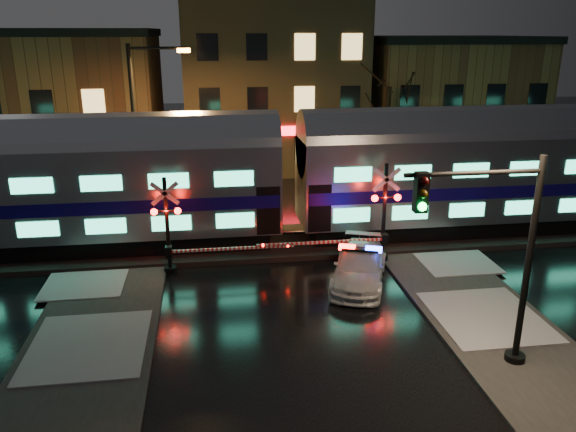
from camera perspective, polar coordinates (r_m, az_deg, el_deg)
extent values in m
plane|color=black|center=(21.18, -0.37, -7.83)|extent=(120.00, 120.00, 0.00)
cube|color=black|center=(25.69, -1.87, -2.73)|extent=(90.00, 4.20, 0.24)
cube|color=#2D2D2D|center=(16.33, -21.63, -17.74)|extent=(4.00, 20.00, 0.12)
cube|color=#2D2D2D|center=(18.23, 23.81, -13.98)|extent=(4.00, 20.00, 0.12)
cube|color=brown|center=(42.45, -22.67, 10.36)|extent=(14.00, 10.00, 9.00)
cube|color=brown|center=(41.75, -1.85, 13.34)|extent=(12.00, 11.00, 11.50)
cube|color=brown|center=(44.74, 15.36, 11.12)|extent=(12.00, 10.00, 8.50)
cube|color=black|center=(30.23, 25.30, -0.23)|extent=(24.00, 2.40, 0.80)
cube|color=#B7BAC1|center=(29.66, 25.90, 3.99)|extent=(25.00, 3.05, 3.80)
cube|color=#120A71|center=(29.74, 25.79, 3.25)|extent=(24.75, 3.09, 0.55)
cube|color=#43FFC0|center=(28.70, 27.25, 0.98)|extent=(21.00, 0.05, 0.62)
cylinder|color=#B7BAC1|center=(29.34, 26.36, 7.21)|extent=(25.00, 3.05, 3.05)
imported|color=silver|center=(21.90, 7.28, -5.12)|extent=(3.38, 5.04, 1.36)
cube|color=black|center=(21.63, 7.36, -3.38)|extent=(1.45, 0.82, 0.09)
cube|color=#FF0C05|center=(21.65, 6.02, -3.18)|extent=(0.69, 0.51, 0.16)
cube|color=#1426FF|center=(21.59, 8.71, -3.37)|extent=(0.69, 0.51, 0.16)
cylinder|color=black|center=(24.18, 9.47, -4.25)|extent=(0.53, 0.53, 0.32)
cylinder|color=black|center=(23.50, 9.72, 0.20)|extent=(0.17, 0.17, 4.27)
sphere|color=#FF0C05|center=(22.98, 8.81, 1.78)|extent=(0.28, 0.28, 0.28)
sphere|color=#FF0C05|center=(23.27, 11.08, 1.86)|extent=(0.28, 0.28, 0.28)
cube|color=white|center=(22.96, 3.41, -2.69)|extent=(5.33, 0.10, 0.10)
cube|color=black|center=(23.61, 9.77, -2.33)|extent=(0.25, 0.30, 0.45)
cylinder|color=black|center=(23.21, -11.85, -5.41)|extent=(0.50, 0.50, 0.30)
cylinder|color=black|center=(22.55, -12.15, -1.10)|extent=(0.16, 0.16, 4.00)
sphere|color=#FF0C05|center=(22.20, -13.46, 0.41)|extent=(0.26, 0.26, 0.26)
sphere|color=#FF0C05|center=(22.13, -11.14, 0.51)|extent=(0.26, 0.26, 0.26)
cube|color=white|center=(22.58, -5.69, -3.30)|extent=(5.00, 0.10, 0.10)
cube|color=black|center=(22.64, -12.03, -3.57)|extent=(0.25, 0.30, 0.45)
cylinder|color=black|center=(18.27, 22.02, -13.30)|extent=(0.58, 0.58, 0.31)
cylinder|color=black|center=(16.98, 23.20, -4.67)|extent=(0.19, 0.19, 6.25)
cylinder|color=black|center=(15.28, 18.40, 4.17)|extent=(3.75, 0.13, 0.13)
cube|color=black|center=(14.66, 13.36, 2.36)|extent=(0.33, 0.29, 1.04)
sphere|color=#0CFF3F|center=(14.61, 13.49, 0.93)|extent=(0.23, 0.23, 0.23)
cylinder|color=black|center=(28.51, -15.21, 7.69)|extent=(0.22, 0.22, 8.79)
cylinder|color=black|center=(27.95, -13.15, 16.28)|extent=(2.64, 0.13, 0.13)
cube|color=orange|center=(27.89, -10.56, 16.22)|extent=(0.60, 0.31, 0.20)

